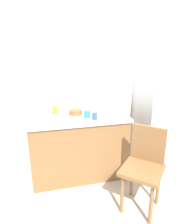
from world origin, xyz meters
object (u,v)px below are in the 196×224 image
terracotta_bowl (76,112)px  cup_teal (87,114)px  cup_orange (55,110)px  dish_tray (97,111)px  cup_white (49,112)px  chair (144,165)px  cup_blue (95,116)px  refrigerator (158,124)px

terracotta_bowl → cup_teal: cup_teal is taller
cup_orange → cup_teal: bearing=-32.5°
dish_tray → cup_white: size_ratio=2.81×
chair → cup_blue: (-0.40, 0.57, 0.39)m
cup_teal → cup_white: size_ratio=0.83×
chair → cup_blue: bearing=167.6°
cup_orange → cup_white: bearing=-148.9°
chair → cup_teal: cup_teal is taller
terracotta_bowl → cup_white: (-0.35, 0.04, 0.02)m
refrigerator → cup_blue: refrigerator is taller
refrigerator → chair: (-0.60, -0.76, -0.13)m
dish_tray → cup_teal: bearing=-137.6°
chair → cup_orange: 1.33m
chair → cup_orange: cup_orange is taller
refrigerator → dish_tray: size_ratio=4.49×
chair → cup_white: size_ratio=8.93×
refrigerator → cup_white: refrigerator is taller
chair → cup_white: bearing=179.9°
cup_orange → cup_blue: 0.59m
terracotta_bowl → cup_white: bearing=173.6°
cup_white → dish_tray: bearing=-5.0°
cup_teal → cup_orange: 0.47m
refrigerator → cup_blue: size_ratio=14.23×
chair → cup_teal: bearing=167.3°
terracotta_bowl → cup_blue: (0.20, -0.27, 0.01)m
cup_orange → cup_white: cup_orange is taller
dish_tray → cup_teal: size_ratio=3.39×
dish_tray → cup_orange: size_ratio=2.57×
refrigerator → terracotta_bowl: (-1.19, 0.09, 0.25)m
cup_teal → terracotta_bowl: bearing=128.8°
refrigerator → dish_tray: refrigerator is taller
cup_teal → cup_orange: (-0.39, 0.25, 0.01)m
chair → dish_tray: size_ratio=3.18×
dish_tray → cup_blue: size_ratio=3.17×
cup_orange → cup_white: 0.10m
dish_tray → cup_white: 0.64m
chair → terracotta_bowl: terracotta_bowl is taller
refrigerator → dish_tray: 0.94m
terracotta_bowl → cup_teal: bearing=-51.2°
chair → cup_orange: bearing=175.6°
cup_white → cup_orange: bearing=31.1°
terracotta_bowl → cup_blue: size_ratio=1.99×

